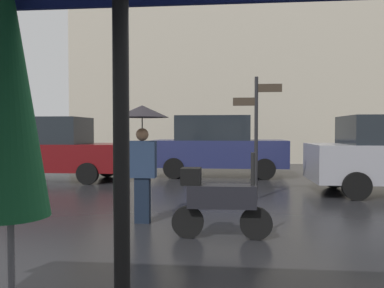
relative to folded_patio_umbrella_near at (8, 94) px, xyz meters
name	(u,v)px	position (x,y,z in m)	size (l,w,h in m)	color
folded_patio_umbrella_near	(8,94)	(0.00, 0.00, 0.00)	(0.42, 0.42, 2.51)	black
pedestrian_with_umbrella	(142,133)	(-0.26, 4.32, -0.25)	(0.89, 0.89, 1.96)	black
parked_scooter	(218,200)	(1.03, 3.49, -1.18)	(1.43, 0.32, 1.23)	black
parked_car_right	(217,146)	(0.80, 11.05, -0.72)	(4.42, 2.00, 2.03)	#1E234C
parked_car_distant	(52,149)	(-4.29, 9.52, -0.76)	(4.29, 1.99, 1.95)	#590C0F
street_signpost	(256,125)	(1.79, 6.73, -0.07)	(1.08, 0.08, 2.74)	black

